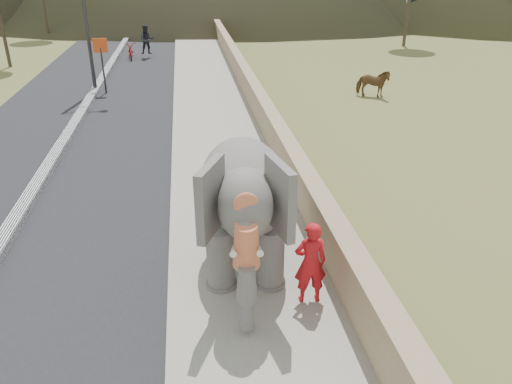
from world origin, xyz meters
TOP-DOWN VIEW (x-y plane):
  - ground at (0.00, 0.00)m, footprint 160.00×160.00m
  - road at (-5.00, 10.00)m, footprint 7.00×120.00m
  - median at (-5.00, 10.00)m, footprint 0.35×120.00m
  - walkway at (0.00, 10.00)m, footprint 3.00×120.00m
  - parapet at (1.65, 10.00)m, footprint 0.30×120.00m
  - signboard at (-4.50, 16.78)m, footprint 0.60×0.08m
  - cow at (7.03, 14.51)m, footprint 1.57×1.24m
  - distant_car at (20.85, 36.18)m, footprint 4.55×3.07m
  - bus_white at (23.26, 35.80)m, footprint 11.28×5.05m
  - elephant_and_man at (0.02, 2.28)m, footprint 2.30×3.73m
  - motorcyclist at (-3.65, 25.05)m, footprint 1.90×1.95m

SIDE VIEW (x-z plane):
  - ground at x=0.00m, z-range 0.00..0.00m
  - road at x=-5.00m, z-range 0.00..0.03m
  - walkway at x=0.00m, z-range 0.00..0.15m
  - median at x=-5.00m, z-range 0.00..0.22m
  - parapet at x=1.65m, z-range 0.00..1.10m
  - cow at x=7.03m, z-range 0.00..1.21m
  - distant_car at x=20.85m, z-range 0.00..1.44m
  - motorcyclist at x=-3.65m, z-range -0.22..1.71m
  - elephant_and_man at x=0.02m, z-range 0.14..2.72m
  - bus_white at x=23.26m, z-range 0.00..3.10m
  - signboard at x=-4.50m, z-range 0.44..2.84m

